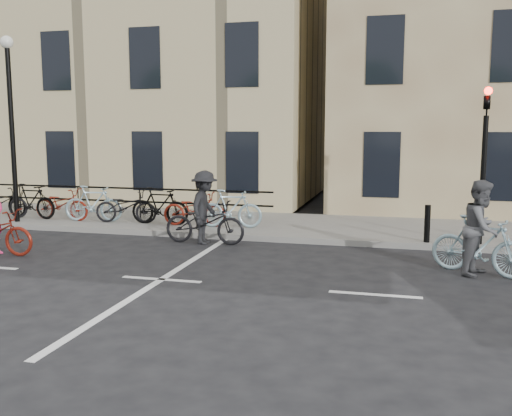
% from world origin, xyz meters
% --- Properties ---
extents(ground, '(120.00, 120.00, 0.00)m').
position_xyz_m(ground, '(0.00, 0.00, 0.00)').
color(ground, black).
rests_on(ground, ground).
extents(sidewalk, '(46.00, 4.00, 0.15)m').
position_xyz_m(sidewalk, '(-4.00, 6.00, 0.07)').
color(sidewalk, slate).
rests_on(sidewalk, ground).
extents(building_west, '(20.00, 10.00, 10.00)m').
position_xyz_m(building_west, '(-9.00, 13.00, 5.15)').
color(building_west, tan).
rests_on(building_west, sidewalk).
extents(traffic_light, '(0.18, 0.30, 3.90)m').
position_xyz_m(traffic_light, '(6.20, 4.34, 2.45)').
color(traffic_light, black).
rests_on(traffic_light, sidewalk).
extents(lamp_post, '(0.36, 0.36, 5.28)m').
position_xyz_m(lamp_post, '(-6.50, 4.40, 3.49)').
color(lamp_post, black).
rests_on(lamp_post, sidewalk).
extents(bollard_east, '(0.14, 0.14, 0.90)m').
position_xyz_m(bollard_east, '(5.00, 4.25, 0.60)').
color(bollard_east, black).
rests_on(bollard_east, sidewalk).
extents(parked_bikes, '(9.35, 1.23, 1.05)m').
position_xyz_m(parked_bikes, '(-3.87, 5.04, 0.65)').
color(parked_bikes, black).
rests_on(parked_bikes, sidewalk).
extents(cyclist_grey, '(1.99, 1.30, 1.88)m').
position_xyz_m(cyclist_grey, '(5.92, 1.93, 0.76)').
color(cyclist_grey, '#92B4BF').
rests_on(cyclist_grey, ground).
extents(cyclist_dark, '(2.06, 1.19, 1.83)m').
position_xyz_m(cyclist_dark, '(-0.34, 3.43, 0.72)').
color(cyclist_dark, black).
rests_on(cyclist_dark, ground).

